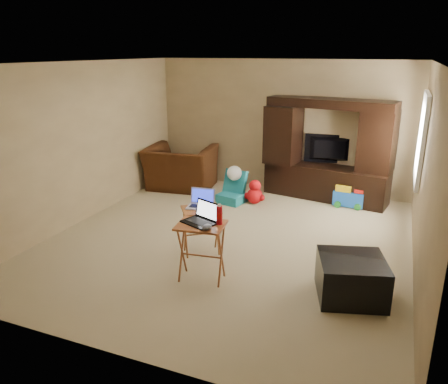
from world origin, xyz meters
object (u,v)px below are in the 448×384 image
at_px(entertainment_center, 328,150).
at_px(laptop_right, 198,214).
at_px(laptop_left, 200,199).
at_px(ottoman, 351,278).
at_px(television, 330,150).
at_px(plush_toy, 255,192).
at_px(mouse_right, 207,227).
at_px(recliner, 181,168).
at_px(push_toy, 349,196).
at_px(tray_table_left, 201,231).
at_px(tray_table_right, 201,252).
at_px(child_rocker, 232,187).
at_px(mouse_left, 212,210).
at_px(water_bottle, 219,215).

height_order(entertainment_center, laptop_right, entertainment_center).
bearing_deg(laptop_left, ottoman, -19.22).
bearing_deg(television, ottoman, 96.33).
bearing_deg(plush_toy, mouse_right, -82.45).
height_order(entertainment_center, recliner, entertainment_center).
xyz_separation_m(recliner, push_toy, (3.27, 0.14, -0.22)).
relative_size(tray_table_left, laptop_left, 1.91).
bearing_deg(entertainment_center, tray_table_right, -93.84).
bearing_deg(child_rocker, laptop_right, -65.47).
distance_m(plush_toy, laptop_left, 2.24).
height_order(entertainment_center, laptop_left, entertainment_center).
bearing_deg(push_toy, mouse_left, -113.18).
bearing_deg(entertainment_center, ottoman, -66.25).
height_order(recliner, plush_toy, recliner).
relative_size(entertainment_center, tray_table_left, 3.50).
relative_size(entertainment_center, mouse_right, 15.43).
relative_size(ottoman, mouse_right, 4.90).
bearing_deg(push_toy, tray_table_right, -107.19).
distance_m(television, laptop_right, 3.94).
xyz_separation_m(entertainment_center, mouse_left, (-0.97, -3.05, -0.25)).
relative_size(laptop_right, mouse_left, 2.88).
distance_m(entertainment_center, push_toy, 0.91).
height_order(push_toy, water_bottle, water_bottle).
xyz_separation_m(recliner, water_bottle, (2.14, -3.13, 0.41)).
relative_size(child_rocker, mouse_left, 4.46).
height_order(child_rocker, mouse_left, mouse_left).
height_order(tray_table_right, mouse_right, mouse_right).
xyz_separation_m(television, mouse_right, (-0.73, -3.98, -0.13)).
xyz_separation_m(entertainment_center, water_bottle, (-0.66, -3.56, -0.09)).
distance_m(ottoman, laptop_right, 1.88).
height_order(laptop_left, laptop_right, laptop_right).
bearing_deg(tray_table_right, water_bottle, 14.55).
relative_size(plush_toy, push_toy, 0.84).
xyz_separation_m(ottoman, mouse_right, (-1.59, -0.39, 0.52)).
distance_m(push_toy, ottoman, 3.10).
bearing_deg(child_rocker, water_bottle, -60.42).
distance_m(child_rocker, laptop_left, 2.14).
distance_m(entertainment_center, television, 0.22).
relative_size(television, tray_table_left, 1.45).
distance_m(tray_table_left, water_bottle, 0.92).
relative_size(tray_table_right, water_bottle, 3.25).
bearing_deg(laptop_left, mouse_left, -32.15).
relative_size(recliner, mouse_left, 9.86).
bearing_deg(television, child_rocker, 28.68).
bearing_deg(television, mouse_left, 66.29).
bearing_deg(television, tray_table_left, 62.88).
bearing_deg(mouse_left, mouse_right, -70.97).
distance_m(laptop_right, mouse_left, 0.60).
relative_size(entertainment_center, water_bottle, 10.18).
xyz_separation_m(laptop_left, mouse_left, (0.22, -0.10, -0.09)).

